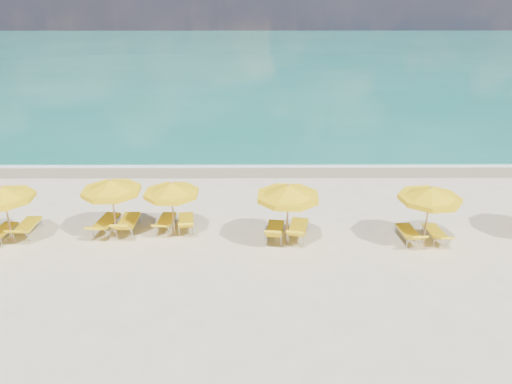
{
  "coord_description": "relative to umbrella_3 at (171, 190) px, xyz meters",
  "views": [
    {
      "loc": [
        -0.07,
        -16.88,
        8.91
      ],
      "look_at": [
        0.0,
        1.5,
        1.2
      ],
      "focal_mm": 35.0,
      "sensor_mm": 36.0,
      "label": 1
    }
  ],
  "objects": [
    {
      "name": "lounger_3_right",
      "position": [
        0.43,
        0.35,
        -1.6
      ],
      "size": [
        0.81,
        1.82,
        0.77
      ],
      "rotation": [
        0.0,
        0.0,
        0.13
      ],
      "color": "#A5A8AD",
      "rests_on": "ground"
    },
    {
      "name": "lounger_4_left",
      "position": [
        3.86,
        -0.44,
        -1.59
      ],
      "size": [
        0.83,
        1.86,
        0.87
      ],
      "rotation": [
        0.0,
        0.0,
        -0.13
      ],
      "color": "#A5A8AD",
      "rests_on": "ground"
    },
    {
      "name": "umbrella_2",
      "position": [
        -2.23,
        -0.01,
        0.11
      ],
      "size": [
        2.86,
        2.86,
        2.26
      ],
      "rotation": [
        0.0,
        0.0,
        -0.35
      ],
      "color": "tan",
      "rests_on": "ground"
    },
    {
      "name": "lounger_1_left",
      "position": [
        -6.37,
        -0.45,
        -1.6
      ],
      "size": [
        0.75,
        1.79,
        0.74
      ],
      "rotation": [
        0.0,
        0.0,
        -0.1
      ],
      "color": "#A5A8AD",
      "rests_on": "ground"
    },
    {
      "name": "lounger_5_right",
      "position": [
        9.86,
        -0.57,
        -1.62
      ],
      "size": [
        0.66,
        1.71,
        0.63
      ],
      "rotation": [
        0.0,
        0.0,
        0.08
      ],
      "color": "#A5A8AD",
      "rests_on": "ground"
    },
    {
      "name": "ground_plane",
      "position": [
        3.16,
        -0.25,
        -1.82
      ],
      "size": [
        120.0,
        120.0,
        0.0
      ],
      "primitive_type": "plane",
      "color": "beige"
    },
    {
      "name": "wet_sand_band",
      "position": [
        3.16,
        7.15,
        -1.82
      ],
      "size": [
        120.0,
        2.6,
        0.01
      ],
      "primitive_type": "cube",
      "color": "tan",
      "rests_on": "ground"
    },
    {
      "name": "lounger_2_right",
      "position": [
        -1.79,
        0.17,
        -1.57
      ],
      "size": [
        0.72,
        2.03,
        0.89
      ],
      "rotation": [
        0.0,
        0.0,
        -0.02
      ],
      "color": "#A5A8AD",
      "rests_on": "ground"
    },
    {
      "name": "whitecap_near",
      "position": [
        -2.84,
        16.75,
        -1.82
      ],
      "size": [
        14.0,
        0.36,
        0.05
      ],
      "primitive_type": "cube",
      "color": "white",
      "rests_on": "ground"
    },
    {
      "name": "foam_line",
      "position": [
        3.16,
        7.95,
        -1.82
      ],
      "size": [
        120.0,
        1.2,
        0.03
      ],
      "primitive_type": "cube",
      "color": "white",
      "rests_on": "ground"
    },
    {
      "name": "umbrella_4",
      "position": [
        4.29,
        -0.76,
        0.19
      ],
      "size": [
        2.96,
        2.96,
        2.36
      ],
      "rotation": [
        0.0,
        0.0,
        0.34
      ],
      "color": "tan",
      "rests_on": "ground"
    },
    {
      "name": "lounger_2_left",
      "position": [
        -2.66,
        0.25,
        -1.59
      ],
      "size": [
        0.9,
        2.02,
        0.71
      ],
      "rotation": [
        0.0,
        0.0,
        -0.15
      ],
      "color": "#A5A8AD",
      "rests_on": "ground"
    },
    {
      "name": "lounger_3_left",
      "position": [
        -0.38,
        0.41,
        -1.61
      ],
      "size": [
        0.7,
        1.8,
        0.68
      ],
      "rotation": [
        0.0,
        0.0,
        -0.08
      ],
      "color": "#A5A8AD",
      "rests_on": "ground"
    },
    {
      "name": "lounger_5_left",
      "position": [
        8.84,
        -0.65,
        -1.6
      ],
      "size": [
        0.73,
        1.81,
        0.75
      ],
      "rotation": [
        0.0,
        0.0,
        0.09
      ],
      "color": "#A5A8AD",
      "rests_on": "ground"
    },
    {
      "name": "whitecap_far",
      "position": [
        11.16,
        23.75,
        -1.82
      ],
      "size": [
        18.0,
        0.3,
        0.05
      ],
      "primitive_type": "cube",
      "color": "white",
      "rests_on": "ground"
    },
    {
      "name": "lounger_1_right",
      "position": [
        -5.59,
        -0.08,
        -1.59
      ],
      "size": [
        0.64,
        1.9,
        0.78
      ],
      "rotation": [
        0.0,
        0.0,
        -0.0
      ],
      "color": "#A5A8AD",
      "rests_on": "ground"
    },
    {
      "name": "lounger_4_right",
      "position": [
        4.74,
        -0.36,
        -1.57
      ],
      "size": [
        1.03,
        2.08,
        0.87
      ],
      "rotation": [
        0.0,
        0.0,
        -0.2
      ],
      "color": "#A5A8AD",
      "rests_on": "ground"
    },
    {
      "name": "ocean",
      "position": [
        3.16,
        47.75,
        -1.82
      ],
      "size": [
        120.0,
        80.0,
        0.3
      ],
      "primitive_type": "cube",
      "color": "#126959",
      "rests_on": "ground"
    },
    {
      "name": "umbrella_3",
      "position": [
        0.0,
        0.0,
        0.0
      ],
      "size": [
        2.71,
        2.71,
        2.13
      ],
      "rotation": [
        0.0,
        0.0,
        0.36
      ],
      "color": "tan",
      "rests_on": "ground"
    },
    {
      "name": "umbrella_1",
      "position": [
        -5.95,
        -0.62,
        0.09
      ],
      "size": [
        2.81,
        2.81,
        2.24
      ],
      "rotation": [
        0.0,
        0.0,
        -0.33
      ],
      "color": "tan",
      "rests_on": "ground"
    },
    {
      "name": "umbrella_5",
      "position": [
        9.36,
        -0.82,
        0.13
      ],
      "size": [
        2.7,
        2.7,
        2.28
      ],
      "rotation": [
        0.0,
        0.0,
        -0.23
      ],
      "color": "tan",
      "rests_on": "ground"
    }
  ]
}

